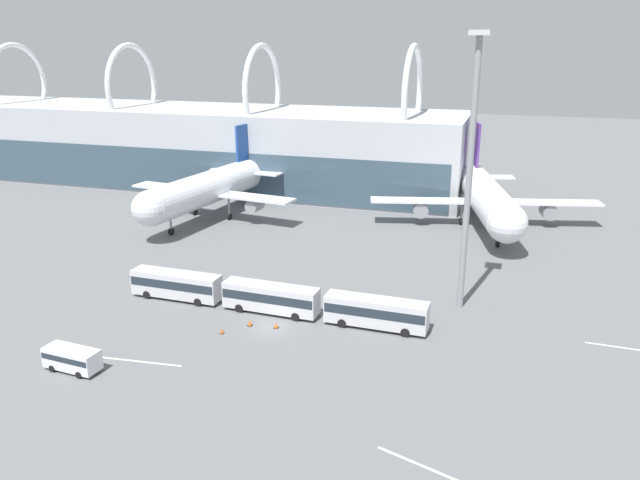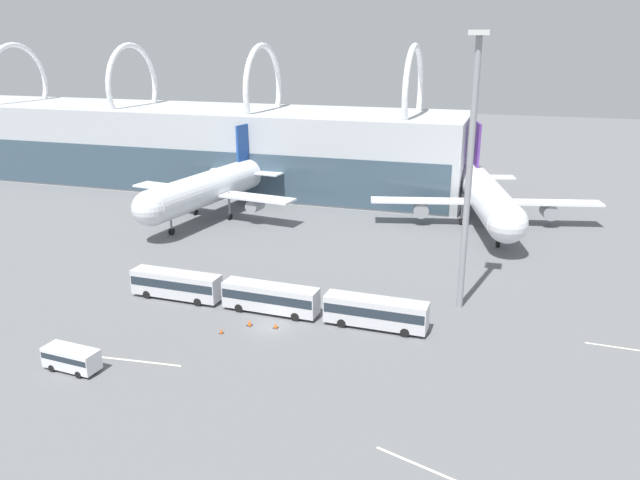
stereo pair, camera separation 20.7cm
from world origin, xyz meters
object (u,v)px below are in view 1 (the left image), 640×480
at_px(airliner_at_gate_far, 487,197).
at_px(shuttle_bus_2, 376,311).
at_px(shuttle_bus_1, 271,297).
at_px(traffic_cone_1, 276,325).
at_px(traffic_cone_2, 250,323).
at_px(shuttle_bus_0, 176,284).
at_px(service_van_foreground, 72,358).
at_px(airliner_at_gate_near, 206,188).
at_px(floodlight_mast, 470,160).
at_px(traffic_cone_0, 222,331).

relative_size(airliner_at_gate_far, shuttle_bus_2, 3.34).
distance_m(shuttle_bus_1, traffic_cone_1, 4.49).
relative_size(airliner_at_gate_far, traffic_cone_2, 54.75).
bearing_deg(shuttle_bus_0, traffic_cone_1, -13.94).
height_order(shuttle_bus_1, service_van_foreground, shuttle_bus_1).
distance_m(airliner_at_gate_far, shuttle_bus_1, 48.27).
height_order(airliner_at_gate_near, floodlight_mast, floodlight_mast).
xyz_separation_m(service_van_foreground, traffic_cone_0, (10.10, 11.40, -1.01)).
bearing_deg(airliner_at_gate_near, airliner_at_gate_far, 109.14).
relative_size(airliner_at_gate_near, shuttle_bus_2, 3.06).
distance_m(shuttle_bus_0, shuttle_bus_1, 12.44).
bearing_deg(airliner_at_gate_near, service_van_foreground, 20.82).
height_order(airliner_at_gate_far, traffic_cone_1, airliner_at_gate_far).
height_order(shuttle_bus_2, traffic_cone_0, shuttle_bus_2).
bearing_deg(shuttle_bus_2, traffic_cone_0, -156.08).
bearing_deg(shuttle_bus_0, shuttle_bus_2, 0.01).
bearing_deg(traffic_cone_0, floodlight_mast, 32.10).
relative_size(airliner_at_gate_near, shuttle_bus_0, 3.06).
relative_size(airliner_at_gate_far, floodlight_mast, 1.23).
distance_m(shuttle_bus_0, floodlight_mast, 37.44).
bearing_deg(traffic_cone_2, service_van_foreground, -130.88).
bearing_deg(floodlight_mast, service_van_foreground, -142.16).
distance_m(service_van_foreground, traffic_cone_0, 15.26).
bearing_deg(shuttle_bus_2, airliner_at_gate_far, 79.76).
distance_m(airliner_at_gate_near, shuttle_bus_2, 50.78).
bearing_deg(shuttle_bus_0, floodlight_mast, 14.86).
bearing_deg(traffic_cone_0, shuttle_bus_0, 143.30).
distance_m(shuttle_bus_2, floodlight_mast, 19.56).
bearing_deg(service_van_foreground, airliner_at_gate_far, 65.05).
xyz_separation_m(airliner_at_gate_far, floodlight_mast, (-0.80, -34.84, 12.38)).
bearing_deg(service_van_foreground, airliner_at_gate_near, 107.83).
distance_m(shuttle_bus_1, traffic_cone_2, 4.37).
height_order(shuttle_bus_1, floodlight_mast, floodlight_mast).
xyz_separation_m(airliner_at_gate_near, shuttle_bus_2, (37.72, -33.81, -3.57)).
height_order(service_van_foreground, traffic_cone_0, service_van_foreground).
height_order(shuttle_bus_1, traffic_cone_0, shuttle_bus_1).
bearing_deg(traffic_cone_2, airliner_at_gate_far, 64.49).
height_order(service_van_foreground, traffic_cone_2, service_van_foreground).
xyz_separation_m(service_van_foreground, traffic_cone_1, (15.18, 14.41, -1.04)).
bearing_deg(shuttle_bus_0, service_van_foreground, -90.78).
bearing_deg(shuttle_bus_2, service_van_foreground, -143.66).
bearing_deg(shuttle_bus_2, traffic_cone_1, -160.57).
height_order(airliner_at_gate_far, traffic_cone_2, airliner_at_gate_far).
xyz_separation_m(shuttle_bus_1, service_van_foreground, (-13.15, -18.04, -0.65)).
height_order(shuttle_bus_1, traffic_cone_2, shuttle_bus_1).
height_order(shuttle_bus_1, shuttle_bus_2, same).
relative_size(airliner_at_gate_near, traffic_cone_0, 52.09).
distance_m(shuttle_bus_0, traffic_cone_1, 15.10).
xyz_separation_m(shuttle_bus_1, traffic_cone_2, (-0.95, -3.94, -1.64)).
xyz_separation_m(floodlight_mast, traffic_cone_0, (-23.75, -14.90, -17.20)).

